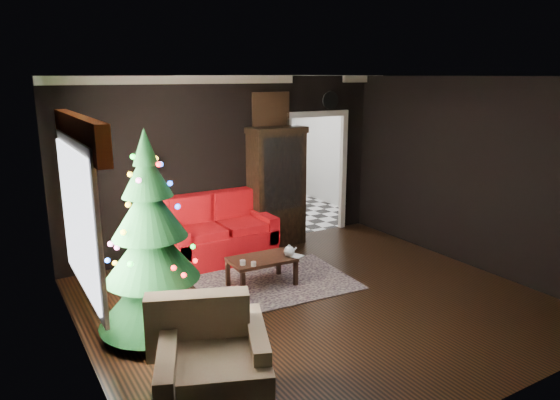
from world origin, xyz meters
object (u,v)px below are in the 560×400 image
kitchen_table (268,200)px  armchair (214,363)px  teapot (289,251)px  loveseat (220,229)px  floor_lamp (149,218)px  wall_clock (330,100)px  christmas_tree (151,244)px  curio_cabinet (276,189)px  coffee_table (262,272)px

kitchen_table → armchair: bearing=-123.9°
armchair → teapot: armchair is taller
loveseat → floor_lamp: floor_lamp is taller
floor_lamp → wall_clock: wall_clock is taller
loveseat → wall_clock: size_ratio=5.31×
christmas_tree → armchair: christmas_tree is taller
wall_clock → kitchen_table: bearing=113.7°
teapot → wall_clock: size_ratio=0.52×
wall_clock → floor_lamp: bearing=-173.2°
curio_cabinet → christmas_tree: size_ratio=0.82×
floor_lamp → christmas_tree: christmas_tree is taller
loveseat → teapot: loveseat is taller
curio_cabinet → armchair: (-2.73, -3.61, -0.49)m
christmas_tree → kitchen_table: size_ratio=3.10×
floor_lamp → armchair: 3.43m
teapot → wall_clock: 3.25m
floor_lamp → teapot: 2.06m
coffee_table → kitchen_table: bearing=58.9°
wall_clock → christmas_tree: bearing=-150.9°
kitchen_table → coffee_table: bearing=-121.1°
coffee_table → teapot: 0.47m
loveseat → teapot: size_ratio=10.18×
coffee_table → kitchen_table: size_ratio=1.17×
floor_lamp → armchair: size_ratio=1.66×
floor_lamp → armchair: (-0.49, -3.37, -0.37)m
kitchen_table → curio_cabinet: bearing=-114.4°
loveseat → coffee_table: (0.05, -1.24, -0.29)m
armchair → coffee_table: 2.71m
loveseat → floor_lamp: size_ratio=1.04×
armchair → kitchen_table: armchair is taller
wall_clock → kitchen_table: wall_clock is taller
teapot → wall_clock: bearing=42.5°
floor_lamp → teapot: (1.50, -1.37, -0.35)m
christmas_tree → coffee_table: (1.65, 0.55, -0.84)m
teapot → floor_lamp: bearing=137.5°
coffee_table → kitchen_table: kitchen_table is taller
curio_cabinet → kitchen_table: (0.65, 1.43, -0.57)m
christmas_tree → kitchen_table: (3.40, 3.45, -0.68)m
armchair → teapot: bearing=67.2°
loveseat → teapot: 1.44m
christmas_tree → wall_clock: bearing=29.1°
teapot → kitchen_table: (1.40, 3.03, -0.11)m
christmas_tree → wall_clock: (3.95, 2.20, 1.33)m
curio_cabinet → wall_clock: wall_clock is taller
floor_lamp → armchair: bearing=-98.2°
christmas_tree → teapot: 2.12m
curio_cabinet → coffee_table: (-1.10, -1.46, -0.74)m
loveseat → christmas_tree: bearing=-131.7°
floor_lamp → teapot: bearing=-42.5°
curio_cabinet → kitchen_table: size_ratio=2.53×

